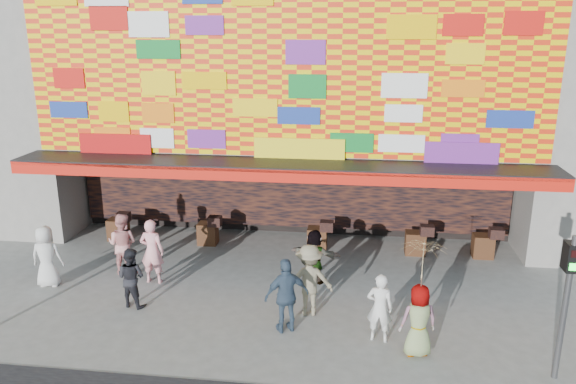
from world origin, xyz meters
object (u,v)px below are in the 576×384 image
at_px(ped_b, 152,251).
at_px(parasol, 423,261).
at_px(ped_e, 287,295).
at_px(ped_g, 419,321).
at_px(ped_i, 123,244).
at_px(ped_c, 131,277).
at_px(signal_right, 567,292).
at_px(ped_h, 380,308).
at_px(ped_d, 309,280).
at_px(ped_a, 47,256).
at_px(ped_f, 314,256).

height_order(ped_b, parasol, parasol).
relative_size(ped_e, parasol, 0.97).
xyz_separation_m(ped_g, ped_i, (-7.82, 3.16, 0.08)).
relative_size(ped_c, ped_g, 0.96).
bearing_deg(signal_right, parasol, 169.40).
relative_size(ped_e, ped_h, 1.11).
relative_size(ped_b, ped_d, 1.02).
height_order(ped_i, parasol, parasol).
xyz_separation_m(ped_a, ped_b, (2.70, 0.56, 0.06)).
relative_size(signal_right, ped_i, 1.72).
height_order(ped_c, ped_i, ped_i).
relative_size(ped_b, ped_h, 1.14).
distance_m(ped_b, ped_d, 4.52).
xyz_separation_m(ped_c, ped_e, (3.96, -0.72, 0.12)).
height_order(ped_b, ped_d, ped_b).
xyz_separation_m(ped_c, parasol, (6.82, -1.32, 1.37)).
bearing_deg(ped_e, ped_i, -53.66).
bearing_deg(ped_f, parasol, 138.59).
height_order(ped_a, ped_c, ped_a).
xyz_separation_m(ped_b, ped_i, (-1.04, 0.48, -0.03)).
relative_size(signal_right, ped_e, 1.70).
bearing_deg(ped_f, ped_h, 132.40).
bearing_deg(ped_i, ped_h, 162.78).
bearing_deg(ped_g, ped_f, -65.31).
distance_m(signal_right, ped_c, 9.71).
bearing_deg(signal_right, ped_d, 158.93).
relative_size(ped_b, ped_i, 1.03).
relative_size(ped_d, ped_f, 1.18).
bearing_deg(ped_f, ped_d, 102.07).
bearing_deg(ped_a, ped_f, -177.45).
height_order(signal_right, ped_d, signal_right).
xyz_separation_m(ped_f, ped_h, (1.66, -2.77, 0.04)).
bearing_deg(ped_f, ped_i, 12.25).
relative_size(ped_g, parasol, 0.88).
bearing_deg(ped_f, ped_c, 35.06).
bearing_deg(ped_g, ped_e, -24.45).
distance_m(ped_b, ped_f, 4.37).
relative_size(ped_f, ped_g, 0.94).
bearing_deg(ped_a, ped_c, 156.92).
height_order(ped_b, ped_f, ped_b).
bearing_deg(ped_a, ped_h, 162.76).
height_order(ped_a, ped_h, ped_a).
relative_size(ped_i, parasol, 0.96).
distance_m(ped_f, ped_i, 5.37).
xyz_separation_m(ped_d, ped_g, (2.43, -1.46, -0.09)).
bearing_deg(ped_d, ped_c, -8.02).
bearing_deg(ped_h, ped_f, -51.28).
height_order(ped_a, ped_f, ped_a).
distance_m(ped_e, parasol, 3.18).
bearing_deg(ped_i, ped_b, 158.96).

